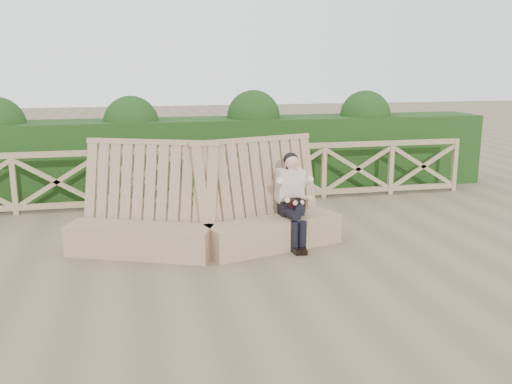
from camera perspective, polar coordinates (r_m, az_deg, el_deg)
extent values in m
plane|color=brown|center=(7.59, 0.14, -7.32)|extent=(60.00, 60.00, 0.00)
cube|color=#84674B|center=(8.07, -11.53, -4.74)|extent=(2.05, 1.24, 0.43)
cube|color=#84674B|center=(8.16, -11.02, -0.33)|extent=(2.02, 1.19, 1.55)
cube|color=#84674B|center=(8.21, 1.80, -4.17)|extent=(2.07, 1.05, 0.43)
cube|color=#84674B|center=(8.29, 0.86, 0.11)|extent=(2.05, 1.00, 1.55)
cube|color=black|center=(8.38, 3.49, -1.57)|extent=(0.36, 0.27, 0.21)
cube|color=beige|center=(8.35, 3.41, 0.67)|extent=(0.40, 0.30, 0.50)
sphere|color=tan|center=(8.24, 3.56, 3.07)|extent=(0.22, 0.22, 0.20)
sphere|color=black|center=(8.27, 3.48, 3.23)|extent=(0.24, 0.24, 0.22)
cylinder|color=black|center=(8.18, 3.43, -2.07)|extent=(0.18, 0.45, 0.14)
cylinder|color=black|center=(8.23, 4.38, -1.51)|extent=(0.18, 0.45, 0.16)
cylinder|color=black|center=(8.07, 3.86, -4.51)|extent=(0.12, 0.12, 0.43)
cylinder|color=black|center=(8.09, 4.67, -4.47)|extent=(0.12, 0.12, 0.43)
cube|color=black|center=(8.04, 4.06, -5.87)|extent=(0.10, 0.23, 0.08)
cube|color=black|center=(8.06, 4.75, -5.85)|extent=(0.10, 0.23, 0.08)
cube|color=black|center=(8.21, 4.05, -1.19)|extent=(0.25, 0.16, 0.16)
cube|color=black|center=(8.05, 4.32, -1.06)|extent=(0.07, 0.09, 0.11)
cube|color=#957F56|center=(10.68, -4.09, 4.32)|extent=(10.10, 0.07, 0.10)
cube|color=#957F56|center=(10.85, -4.02, -0.54)|extent=(10.10, 0.07, 0.10)
cube|color=black|center=(11.90, -4.96, 3.71)|extent=(12.00, 1.20, 1.50)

